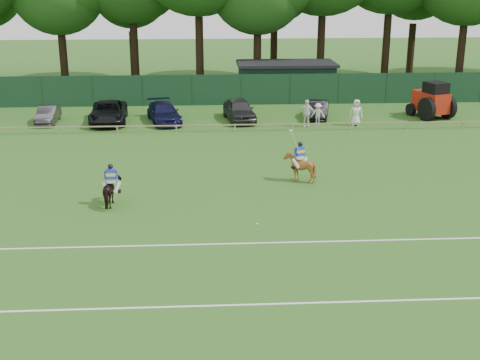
{
  "coord_description": "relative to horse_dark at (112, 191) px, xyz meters",
  "views": [
    {
      "loc": [
        -1.08,
        -24.83,
        10.57
      ],
      "look_at": [
        0.5,
        3.0,
        1.4
      ],
      "focal_mm": 48.0,
      "sensor_mm": 36.0,
      "label": 1
    }
  ],
  "objects": [
    {
      "name": "perimeter_fence",
      "position": [
        5.46,
        23.24,
        0.53
      ],
      "size": [
        92.08,
        0.08,
        2.5
      ],
      "color": "#14351E",
      "rests_on": "ground"
    },
    {
      "name": "horse_dark",
      "position": [
        0.0,
        0.0,
        0.0
      ],
      "size": [
        0.8,
        1.71,
        1.44
      ],
      "primitive_type": "imported",
      "rotation": [
        0.0,
        0.0,
        3.16
      ],
      "color": "black",
      "rests_on": "ground"
    },
    {
      "name": "tree_row",
      "position": [
        7.46,
        31.24,
        -0.72
      ],
      "size": [
        96.0,
        12.0,
        21.0
      ],
      "primitive_type": null,
      "color": "#26561C",
      "rests_on": "ground"
    },
    {
      "name": "hatch_grey",
      "position": [
        6.94,
        17.49,
        0.08
      ],
      "size": [
        2.53,
        4.92,
        1.6
      ],
      "primitive_type": "imported",
      "rotation": [
        0.0,
        0.0,
        0.14
      ],
      "color": "#2E2E30",
      "rests_on": "ground"
    },
    {
      "name": "ground",
      "position": [
        5.46,
        -3.76,
        -0.72
      ],
      "size": [
        160.0,
        160.0,
        0.0
      ],
      "primitive_type": "plane",
      "color": "#1E4C14",
      "rests_on": "ground"
    },
    {
      "name": "rider_chestnut",
      "position": [
        9.29,
        3.1,
        0.78
      ],
      "size": [
        0.98,
        0.54,
        2.05
      ],
      "rotation": [
        0.0,
        0.0,
        3.48
      ],
      "color": "silver",
      "rests_on": "ground"
    },
    {
      "name": "estate_black",
      "position": [
        12.88,
        17.91,
        -0.07
      ],
      "size": [
        2.2,
        4.14,
        1.3
      ],
      "primitive_type": "imported",
      "rotation": [
        0.0,
        0.0,
        -0.22
      ],
      "color": "black",
      "rests_on": "ground"
    },
    {
      "name": "rider_dark",
      "position": [
        0.0,
        -0.01,
        0.68
      ],
      "size": [
        0.94,
        0.37,
        1.41
      ],
      "rotation": [
        0.0,
        0.0,
        3.16
      ],
      "color": "silver",
      "rests_on": "ground"
    },
    {
      "name": "sedan_navy",
      "position": [
        1.47,
        17.22,
        -0.01
      ],
      "size": [
        3.03,
        5.2,
        1.41
      ],
      "primitive_type": "imported",
      "rotation": [
        0.0,
        0.0,
        0.23
      ],
      "color": "#111236",
      "rests_on": "ground"
    },
    {
      "name": "utility_shed",
      "position": [
        11.46,
        26.24,
        0.82
      ],
      "size": [
        8.4,
        4.4,
        3.04
      ],
      "color": "#14331E",
      "rests_on": "ground"
    },
    {
      "name": "spectator_mid",
      "position": [
        11.54,
        15.24,
        0.25
      ],
      "size": [
        1.18,
        0.59,
        1.94
      ],
      "primitive_type": "imported",
      "rotation": [
        0.0,
        0.0,
        -0.11
      ],
      "color": "silver",
      "rests_on": "ground"
    },
    {
      "name": "pitch_lines",
      "position": [
        5.46,
        -7.26,
        -0.71
      ],
      "size": [
        60.0,
        5.1,
        0.01
      ],
      "color": "silver",
      "rests_on": "ground"
    },
    {
      "name": "sedan_grey",
      "position": [
        -6.9,
        17.54,
        -0.11
      ],
      "size": [
        1.4,
        3.75,
        1.22
      ],
      "primitive_type": "imported",
      "rotation": [
        0.0,
        0.0,
        0.03
      ],
      "color": "#292A2C",
      "rests_on": "ground"
    },
    {
      "name": "pitch_rail",
      "position": [
        5.46,
        14.24,
        -0.27
      ],
      "size": [
        62.1,
        0.1,
        0.5
      ],
      "color": "#997F5B",
      "rests_on": "ground"
    },
    {
      "name": "polo_ball",
      "position": [
        6.59,
        -2.81,
        -0.67
      ],
      "size": [
        0.09,
        0.09,
        0.09
      ],
      "primitive_type": "sphere",
      "color": "silver",
      "rests_on": "ground"
    },
    {
      "name": "horse_chestnut",
      "position": [
        9.29,
        3.11,
        0.06
      ],
      "size": [
        1.65,
        1.74,
        1.55
      ],
      "primitive_type": "imported",
      "rotation": [
        0.0,
        0.0,
        3.48
      ],
      "color": "brown",
      "rests_on": "ground"
    },
    {
      "name": "spectator_right",
      "position": [
        15.13,
        15.44,
        0.22
      ],
      "size": [
        0.98,
        0.7,
        1.87
      ],
      "primitive_type": "imported",
      "rotation": [
        0.0,
        0.0,
        -0.12
      ],
      "color": "silver",
      "rests_on": "ground"
    },
    {
      "name": "tractor",
      "position": [
        21.32,
        17.57,
        0.57
      ],
      "size": [
        3.13,
        3.78,
        2.73
      ],
      "rotation": [
        0.0,
        0.0,
        0.35
      ],
      "color": "#A0200E",
      "rests_on": "ground"
    },
    {
      "name": "spectator_left",
      "position": [
        12.47,
        15.83,
        0.06
      ],
      "size": [
        1.09,
        0.74,
        1.56
      ],
      "primitive_type": "imported",
      "rotation": [
        0.0,
        0.0,
        -0.16
      ],
      "color": "beige",
      "rests_on": "ground"
    },
    {
      "name": "suv_black",
      "position": [
        -2.54,
        17.35,
        0.04
      ],
      "size": [
        2.89,
        5.64,
        1.52
      ],
      "primitive_type": "imported",
      "rotation": [
        0.0,
        0.0,
        0.07
      ],
      "color": "black",
      "rests_on": "ground"
    }
  ]
}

